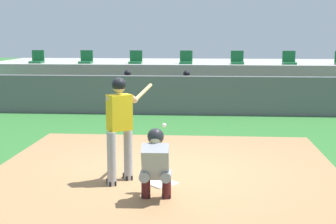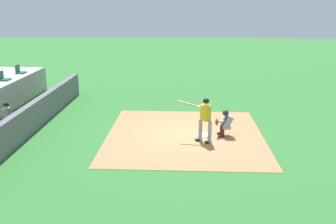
{
  "view_description": "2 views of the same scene",
  "coord_description": "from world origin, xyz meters",
  "px_view_note": "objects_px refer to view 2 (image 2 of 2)",
  "views": [
    {
      "loc": [
        0.73,
        -8.87,
        2.54
      ],
      "look_at": [
        0.0,
        0.7,
        1.0
      ],
      "focal_mm": 53.25,
      "sensor_mm": 36.0,
      "label": 1
    },
    {
      "loc": [
        -13.4,
        0.08,
        5.3
      ],
      "look_at": [
        0.0,
        0.7,
        1.0
      ],
      "focal_mm": 37.0,
      "sensor_mm": 36.0,
      "label": 2
    }
  ],
  "objects_px": {
    "batter_at_plate": "(205,117)",
    "stadium_seat_6": "(20,71)",
    "dugout_player_1": "(11,116)",
    "stadium_seat_5": "(3,78)",
    "catcher_crouched": "(225,122)",
    "home_plate": "(204,135)"
  },
  "relations": [
    {
      "from": "stadium_seat_5",
      "to": "stadium_seat_6",
      "type": "xyz_separation_m",
      "value": [
        1.86,
        0.0,
        0.0
      ]
    },
    {
      "from": "batter_at_plate",
      "to": "catcher_crouched",
      "type": "height_order",
      "value": "batter_at_plate"
    },
    {
      "from": "batter_at_plate",
      "to": "stadium_seat_6",
      "type": "bearing_deg",
      "value": 58.29
    },
    {
      "from": "stadium_seat_5",
      "to": "stadium_seat_6",
      "type": "height_order",
      "value": "same"
    },
    {
      "from": "home_plate",
      "to": "dugout_player_1",
      "type": "height_order",
      "value": "dugout_player_1"
    },
    {
      "from": "batter_at_plate",
      "to": "catcher_crouched",
      "type": "bearing_deg",
      "value": -52.24
    },
    {
      "from": "dugout_player_1",
      "to": "stadium_seat_5",
      "type": "bearing_deg",
      "value": 29.33
    },
    {
      "from": "stadium_seat_5",
      "to": "home_plate",
      "type": "bearing_deg",
      "value": -110.05
    },
    {
      "from": "batter_at_plate",
      "to": "stadium_seat_5",
      "type": "bearing_deg",
      "value": 66.51
    },
    {
      "from": "batter_at_plate",
      "to": "stadium_seat_6",
      "type": "distance_m",
      "value": 11.92
    },
    {
      "from": "catcher_crouched",
      "to": "dugout_player_1",
      "type": "height_order",
      "value": "dugout_player_1"
    },
    {
      "from": "home_plate",
      "to": "batter_at_plate",
      "type": "height_order",
      "value": "batter_at_plate"
    },
    {
      "from": "dugout_player_1",
      "to": "batter_at_plate",
      "type": "bearing_deg",
      "value": -95.51
    },
    {
      "from": "batter_at_plate",
      "to": "stadium_seat_5",
      "type": "height_order",
      "value": "stadium_seat_5"
    },
    {
      "from": "stadium_seat_6",
      "to": "catcher_crouched",
      "type": "bearing_deg",
      "value": -116.92
    },
    {
      "from": "batter_at_plate",
      "to": "stadium_seat_5",
      "type": "distance_m",
      "value": 11.06
    },
    {
      "from": "home_plate",
      "to": "stadium_seat_6",
      "type": "distance_m",
      "value": 11.7
    },
    {
      "from": "home_plate",
      "to": "catcher_crouched",
      "type": "relative_size",
      "value": 0.26
    },
    {
      "from": "home_plate",
      "to": "dugout_player_1",
      "type": "relative_size",
      "value": 0.34
    },
    {
      "from": "catcher_crouched",
      "to": "stadium_seat_6",
      "type": "bearing_deg",
      "value": 63.08
    },
    {
      "from": "stadium_seat_5",
      "to": "stadium_seat_6",
      "type": "relative_size",
      "value": 1.0
    },
    {
      "from": "home_plate",
      "to": "catcher_crouched",
      "type": "height_order",
      "value": "catcher_crouched"
    }
  ]
}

